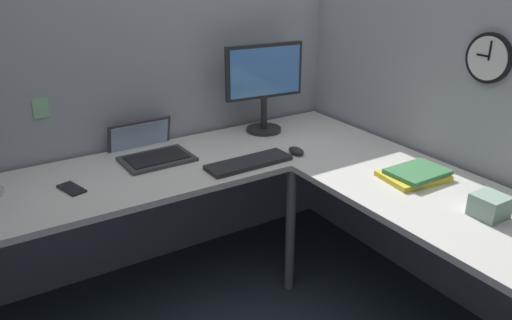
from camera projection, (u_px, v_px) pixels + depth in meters
name	position (u px, v px, depth m)	size (l,w,h in m)	color
ground_plane	(281.00, 314.00, 2.55)	(6.80, 6.80, 0.00)	#2D3842
cubicle_wall_back	(137.00, 130.00, 2.75)	(2.57, 0.12, 1.58)	#999EA8
cubicle_wall_right	(462.00, 150.00, 2.48)	(0.12, 2.37, 1.58)	#999EA8
desk	(263.00, 214.00, 2.20)	(2.35, 2.15, 0.73)	silver
monitor	(264.00, 81.00, 2.81)	(0.46, 0.20, 0.50)	#232326
laptop	(149.00, 150.00, 2.58)	(0.35, 0.39, 0.22)	#38383D
keyboard	(249.00, 163.00, 2.46)	(0.43, 0.14, 0.02)	#232326
computer_mouse	(296.00, 151.00, 2.59)	(0.06, 0.10, 0.03)	#232326
cell_phone	(72.00, 189.00, 2.20)	(0.07, 0.14, 0.01)	black
book_stack	(415.00, 174.00, 2.31)	(0.30, 0.24, 0.04)	yellow
tissue_box	(490.00, 206.00, 1.97)	(0.12, 0.12, 0.09)	#8CAD99
wall_clock	(489.00, 58.00, 2.19)	(0.04, 0.22, 0.22)	black
pinned_note_leftmost	(41.00, 108.00, 2.40)	(0.07, 0.00, 0.09)	#8CCC99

